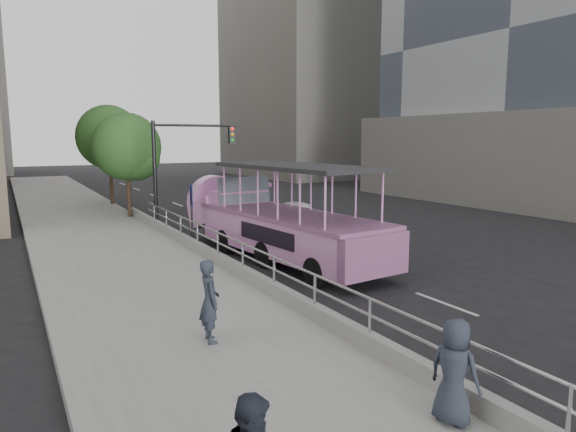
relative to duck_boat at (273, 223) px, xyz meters
name	(u,v)px	position (x,y,z in m)	size (l,w,h in m)	color
ground	(369,290)	(0.49, -5.14, -1.30)	(160.00, 160.00, 0.00)	black
sidewalk	(103,244)	(-5.26, 4.86, -1.15)	(5.50, 80.00, 0.30)	#9D9D98
kerb_wall	(243,272)	(-2.63, -3.14, -0.82)	(0.24, 30.00, 0.36)	#9B9B96
guardrail	(243,250)	(-2.63, -3.14, -0.15)	(0.07, 22.00, 0.71)	#B5B4B9
duck_boat	(273,223)	(0.00, 0.00, 0.00)	(3.61, 10.73, 3.49)	black
car	(299,214)	(4.29, 5.40, -0.66)	(1.50, 3.71, 1.27)	silver
pedestrian_near	(210,301)	(-5.17, -7.20, -0.15)	(0.62, 0.41, 1.70)	#292F3D
pedestrian_far	(454,371)	(-3.16, -11.76, -0.22)	(0.76, 0.50, 1.56)	#292F3D
parking_sign	(192,208)	(-2.18, 2.81, 0.34)	(0.12, 0.58, 2.59)	black
traffic_signal	(179,157)	(-1.22, 7.35, 2.20)	(4.20, 0.32, 5.20)	black
street_tree_near	(129,149)	(-2.81, 10.78, 2.52)	(3.52, 3.52, 5.72)	#342317
street_tree_far	(111,140)	(-2.61, 16.78, 3.01)	(3.97, 3.97, 6.45)	#342317
midrise_stone_a	(327,40)	(26.49, 36.86, 14.70)	(20.00, 20.00, 32.00)	gray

